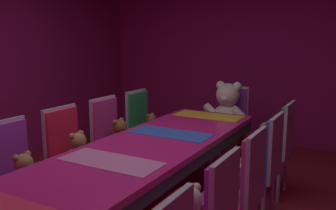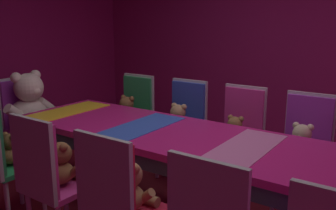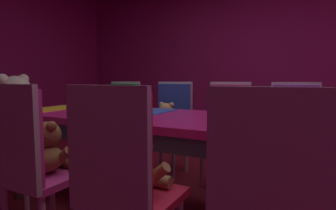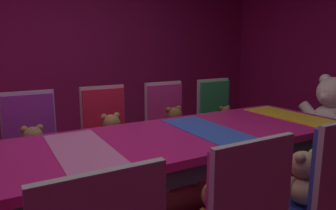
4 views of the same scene
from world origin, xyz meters
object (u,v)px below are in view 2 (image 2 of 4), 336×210
Objects in this scene: teddy_left_4 at (12,150)px; king_teddy_bear at (31,105)px; teddy_left_3 at (62,165)px; teddy_right_3 at (178,121)px; chair_right_3 at (185,118)px; banquet_table at (190,146)px; chair_right_1 at (306,139)px; teddy_left_2 at (131,189)px; chair_right_4 at (135,110)px; teddy_right_4 at (126,112)px; chair_left_2 at (114,197)px; teddy_right_1 at (301,144)px; chair_left_3 at (44,172)px; chair_right_2 at (241,128)px; teddy_right_2 at (234,133)px; throne_chair at (22,114)px.

teddy_left_4 is 0.43× the size of king_teddy_bear.
teddy_right_3 is at bearing -1.04° from teddy_left_3.
chair_right_3 is 1.53× the size of king_teddy_bear.
teddy_left_3 is (-0.71, 0.61, -0.06)m from banquet_table.
chair_right_1 is (0.86, -0.62, -0.06)m from banquet_table.
chair_right_1 is 1.00× the size of chair_right_3.
banquet_table is at bearing 1.43° from teddy_left_2.
chair_right_4 is 2.93× the size of teddy_right_4.
chair_left_2 reaches higher than teddy_right_1.
chair_left_2 and chair_left_3 have the same top height.
chair_right_1 is at bearing -35.88° from chair_left_3.
king_teddy_bear is (-0.86, 1.99, 0.12)m from chair_right_2.
teddy_right_2 is at bearing 84.69° from chair_right_4.
chair_right_1 is 1.88m from teddy_right_4.
teddy_right_2 is at bearing -24.18° from teddy_left_3.
chair_right_4 reaches higher than teddy_right_3.
chair_right_3 is at bearing -89.69° from chair_right_2.
chair_right_1 is 3.03× the size of teddy_right_1.
teddy_right_4 reaches higher than teddy_right_3.
teddy_right_2 is (-0.14, 0.60, -0.02)m from chair_right_1.
teddy_left_4 is at bearing 89.29° from teddy_left_2.
teddy_left_2 is at bearing -19.72° from king_teddy_bear.
king_teddy_bear is (-0.72, 1.99, 0.14)m from teddy_right_2.
chair_right_4 is (0.13, 1.87, 0.01)m from teddy_right_1.
teddy_right_1 is 1.21m from teddy_right_3.
teddy_left_2 is 1.55m from teddy_right_1.
chair_right_2 is at bearing 23.44° from king_teddy_bear.
chair_left_2 is 2.16m from king_teddy_bear.
chair_left_2 reaches higher than teddy_right_2.
king_teddy_bear is at bearing -62.57° from teddy_right_3.
chair_right_4 is 1.22m from throne_chair.
king_teddy_bear reaches higher than chair_right_4.
teddy_left_2 is at bearing -90.27° from teddy_left_3.
chair_right_4 reaches higher than teddy_left_3.
banquet_table is 0.86m from chair_left_2.
chair_left_2 is 1.00× the size of chair_right_4.
teddy_left_3 is 1.99m from chair_right_1.
chair_left_3 is at bearing 180.00° from teddy_left_3.
teddy_right_2 is 0.46× the size of king_teddy_bear.
chair_right_4 reaches higher than teddy_right_4.
teddy_right_4 is 1.00m from king_teddy_bear.
chair_left_3 is 1.70m from teddy_right_2.
teddy_right_2 is 0.88× the size of teddy_right_4.
chair_left_3 is at bearing -104.39° from teddy_left_4.
teddy_right_3 is (-0.01, 0.61, 0.01)m from teddy_right_2.
chair_left_3 is at bearing -0.94° from teddy_right_3.
king_teddy_bear reaches higher than teddy_left_3.
teddy_right_2 is 0.30× the size of chair_right_3.
teddy_right_3 is 0.34× the size of chair_right_4.
chair_right_4 is (1.69, 0.63, 0.00)m from chair_left_3.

